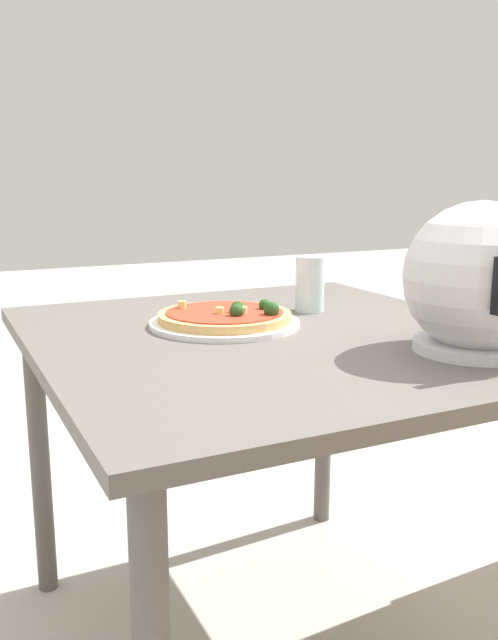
# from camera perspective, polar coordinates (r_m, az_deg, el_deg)

# --- Properties ---
(dining_table) EXTENTS (0.97, 1.06, 0.75)m
(dining_table) POSITION_cam_1_polar(r_m,az_deg,el_deg) (1.44, 2.13, -4.42)
(dining_table) COLOR #5B5651
(dining_table) RESTS_ON ground
(pizza_plate) EXTENTS (0.33, 0.33, 0.01)m
(pizza_plate) POSITION_cam_1_polar(r_m,az_deg,el_deg) (1.47, -2.07, -0.27)
(pizza_plate) COLOR white
(pizza_plate) RESTS_ON dining_table
(pizza) EXTENTS (0.29, 0.29, 0.05)m
(pizza) POSITION_cam_1_polar(r_m,az_deg,el_deg) (1.47, -1.92, 0.39)
(pizza) COLOR tan
(pizza) RESTS_ON pizza_plate
(motorcycle_helmet) EXTENTS (0.28, 0.28, 0.28)m
(motorcycle_helmet) POSITION_cam_1_polar(r_m,az_deg,el_deg) (1.30, 18.92, 3.17)
(motorcycle_helmet) COLOR silver
(motorcycle_helmet) RESTS_ON dining_table
(drinking_glass) EXTENTS (0.07, 0.07, 0.13)m
(drinking_glass) POSITION_cam_1_polar(r_m,az_deg,el_deg) (1.63, 5.16, 3.04)
(drinking_glass) COLOR silver
(drinking_glass) RESTS_ON dining_table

